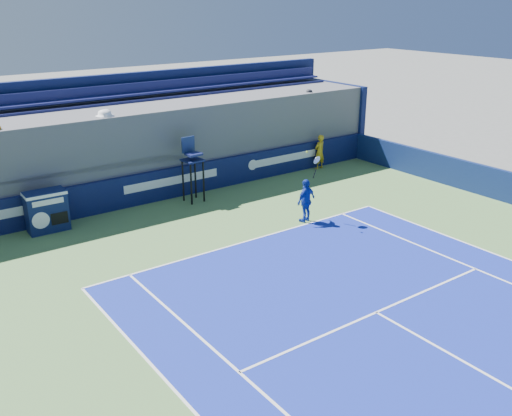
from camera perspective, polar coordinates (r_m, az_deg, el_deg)
ball_person at (r=26.06m, az=6.37°, el=5.61°), size 0.61×0.44×1.56m
back_hoarding at (r=22.32m, az=-8.45°, el=2.48°), size 20.40×0.21×1.20m
match_clock at (r=20.09m, az=-20.22°, el=-0.19°), size 1.34×0.76×1.40m
umpire_chair at (r=21.57m, az=-6.41°, el=4.53°), size 0.74×0.74×2.48m
tennis_player at (r=19.70m, az=5.03°, el=0.77°), size 1.00×0.56×2.57m
stadium_seating at (r=23.76m, az=-10.98°, el=6.51°), size 21.00×4.05×4.40m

